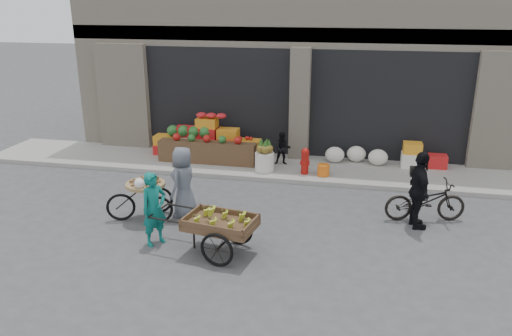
% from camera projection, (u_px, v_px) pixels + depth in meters
% --- Properties ---
extents(ground, '(80.00, 80.00, 0.00)m').
position_uv_depth(ground, '(267.00, 235.00, 10.14)').
color(ground, '#424244').
rests_on(ground, ground).
extents(sidewalk, '(18.00, 2.20, 0.12)m').
position_uv_depth(sidewalk, '(294.00, 168.00, 13.92)').
color(sidewalk, gray).
rests_on(sidewalk, ground).
extents(building, '(14.00, 6.45, 7.00)m').
position_uv_depth(building, '(312.00, 36.00, 16.49)').
color(building, beige).
rests_on(building, ground).
extents(fruit_display, '(3.10, 1.12, 1.24)m').
position_uv_depth(fruit_display, '(211.00, 140.00, 14.46)').
color(fruit_display, red).
rests_on(fruit_display, sidewalk).
extents(pineapple_bin, '(0.52, 0.52, 0.50)m').
position_uv_depth(pineapple_bin, '(265.00, 161.00, 13.50)').
color(pineapple_bin, silver).
rests_on(pineapple_bin, sidewalk).
extents(fire_hydrant, '(0.22, 0.22, 0.71)m').
position_uv_depth(fire_hydrant, '(305.00, 160.00, 13.20)').
color(fire_hydrant, '#A5140F').
rests_on(fire_hydrant, sidewalk).
extents(orange_bucket, '(0.32, 0.32, 0.30)m').
position_uv_depth(orange_bucket, '(323.00, 170.00, 13.13)').
color(orange_bucket, orange).
rests_on(orange_bucket, sidewalk).
extents(right_bay_goods, '(3.35, 0.60, 0.70)m').
position_uv_depth(right_bay_goods, '(391.00, 156.00, 13.86)').
color(right_bay_goods, silver).
rests_on(right_bay_goods, sidewalk).
extents(seated_person, '(0.51, 0.43, 0.93)m').
position_uv_depth(seated_person, '(283.00, 149.00, 13.91)').
color(seated_person, black).
rests_on(seated_person, sidewalk).
extents(banana_cart, '(2.30, 1.24, 0.91)m').
position_uv_depth(banana_cart, '(218.00, 221.00, 9.21)').
color(banana_cart, brown).
rests_on(banana_cart, ground).
extents(vendor_woman, '(0.59, 0.64, 1.47)m').
position_uv_depth(vendor_woman, '(154.00, 209.00, 9.56)').
color(vendor_woman, '#0D6960').
rests_on(vendor_woman, ground).
extents(tricycle_cart, '(1.45, 1.08, 0.95)m').
position_uv_depth(tricycle_cart, '(146.00, 195.00, 10.71)').
color(tricycle_cart, '#9E7F51').
rests_on(tricycle_cart, ground).
extents(vendor_grey, '(0.64, 0.85, 1.58)m').
position_uv_depth(vendor_grey, '(183.00, 182.00, 10.80)').
color(vendor_grey, slate).
rests_on(vendor_grey, ground).
extents(bicycle, '(1.80, 0.94, 0.90)m').
position_uv_depth(bicycle, '(425.00, 201.00, 10.68)').
color(bicycle, black).
rests_on(bicycle, ground).
extents(cyclist, '(0.59, 1.03, 1.65)m').
position_uv_depth(cyclist, '(419.00, 190.00, 10.22)').
color(cyclist, black).
rests_on(cyclist, ground).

